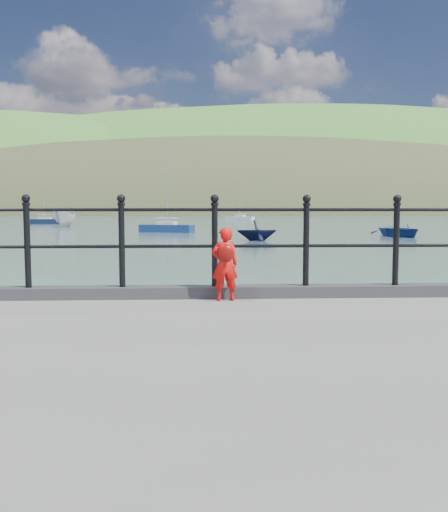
{
  "coord_description": "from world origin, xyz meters",
  "views": [
    {
      "loc": [
        0.38,
        -7.17,
        2.16
      ],
      "look_at": [
        0.72,
        -0.2,
        1.55
      ],
      "focal_mm": 38.0,
      "sensor_mm": 36.0,
      "label": 1
    }
  ],
  "objects": [
    {
      "name": "far_shore",
      "position": [
        38.34,
        239.41,
        -22.57
      ],
      "size": [
        830.0,
        200.0,
        156.0
      ],
      "color": "#333A21",
      "rests_on": "ground"
    },
    {
      "name": "sailboat_deep",
      "position": [
        8.24,
        93.9,
        0.34
      ],
      "size": [
        5.47,
        4.08,
        8.07
      ],
      "rotation": [
        0.0,
        0.0,
        -0.52
      ],
      "color": "silver",
      "rests_on": "ground"
    },
    {
      "name": "railing",
      "position": [
        0.0,
        -0.15,
        1.82
      ],
      "size": [
        18.11,
        0.11,
        1.2
      ],
      "color": "black",
      "rests_on": "kerb"
    },
    {
      "name": "ground",
      "position": [
        0.0,
        0.0,
        0.0
      ],
      "size": [
        600.0,
        600.0,
        0.0
      ],
      "primitive_type": "plane",
      "color": "#2D4251",
      "rests_on": "ground"
    },
    {
      "name": "launch_white",
      "position": [
        -14.82,
        55.71,
        1.02
      ],
      "size": [
        2.17,
        5.36,
        2.05
      ],
      "primitive_type": "imported",
      "rotation": [
        0.0,
        0.0,
        -0.03
      ],
      "color": "silver",
      "rests_on": "ground"
    },
    {
      "name": "sailboat_port",
      "position": [
        -2.46,
        42.66,
        0.34
      ],
      "size": [
        5.16,
        3.07,
        7.29
      ],
      "rotation": [
        0.0,
        0.0,
        -0.33
      ],
      "color": "navy",
      "rests_on": "ground"
    },
    {
      "name": "sailboat_left",
      "position": [
        -21.24,
        70.44,
        0.34
      ],
      "size": [
        5.03,
        2.09,
        7.12
      ],
      "rotation": [
        0.0,
        0.0,
        -0.12
      ],
      "color": "#0E1B32",
      "rests_on": "ground"
    },
    {
      "name": "kerb",
      "position": [
        0.0,
        -0.15,
        1.07
      ],
      "size": [
        60.0,
        0.3,
        0.15
      ],
      "primitive_type": "cube",
      "color": "#28282B",
      "rests_on": "quay"
    },
    {
      "name": "launch_navy",
      "position": [
        4.38,
        29.34,
        0.7
      ],
      "size": [
        2.7,
        2.35,
        1.39
      ],
      "primitive_type": "imported",
      "rotation": [
        0.0,
        0.0,
        1.6
      ],
      "color": "black",
      "rests_on": "ground"
    },
    {
      "name": "launch_blue",
      "position": [
        16.09,
        34.18,
        0.5
      ],
      "size": [
        3.96,
        5.17,
        1.0
      ],
      "primitive_type": "imported",
      "rotation": [
        0.0,
        0.0,
        0.11
      ],
      "color": "navy",
      "rests_on": "ground"
    },
    {
      "name": "child",
      "position": [
        0.72,
        -0.41,
        1.48
      ],
      "size": [
        0.37,
        0.32,
        0.93
      ],
      "rotation": [
        0.0,
        0.0,
        3.31
      ],
      "color": "red",
      "rests_on": "quay"
    }
  ]
}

